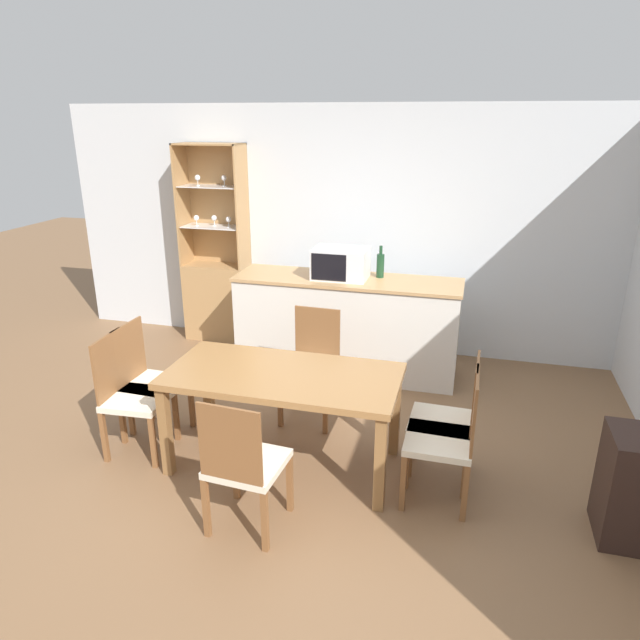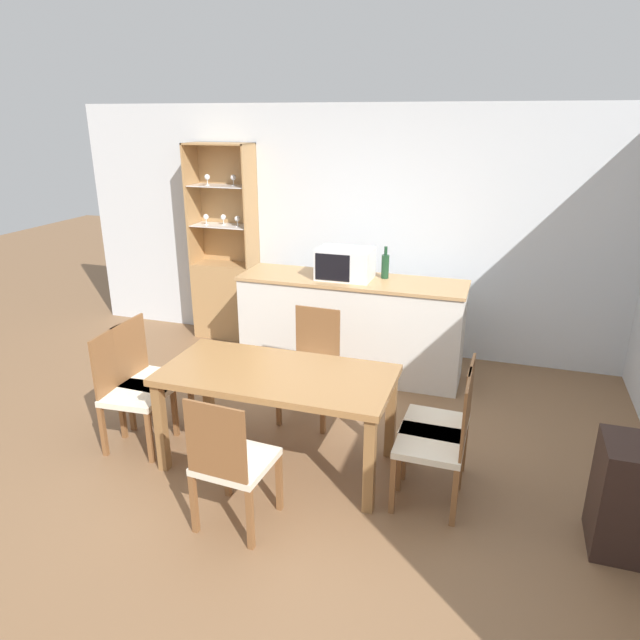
% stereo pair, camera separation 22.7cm
% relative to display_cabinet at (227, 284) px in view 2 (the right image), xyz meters
% --- Properties ---
extents(ground_plane, '(18.00, 18.00, 0.00)m').
position_rel_display_cabinet_xyz_m(ground_plane, '(1.65, -2.44, -0.62)').
color(ground_plane, brown).
extents(wall_back, '(6.80, 0.06, 2.55)m').
position_rel_display_cabinet_xyz_m(wall_back, '(1.65, 0.19, 0.65)').
color(wall_back, silver).
rests_on(wall_back, ground_plane).
extents(kitchen_counter, '(2.18, 0.61, 0.96)m').
position_rel_display_cabinet_xyz_m(kitchen_counter, '(1.61, -0.53, -0.14)').
color(kitchen_counter, silver).
rests_on(kitchen_counter, ground_plane).
extents(display_cabinet, '(0.71, 0.35, 2.16)m').
position_rel_display_cabinet_xyz_m(display_cabinet, '(0.00, 0.00, 0.00)').
color(display_cabinet, tan).
rests_on(display_cabinet, ground_plane).
extents(dining_table, '(1.64, 0.80, 0.73)m').
position_rel_display_cabinet_xyz_m(dining_table, '(1.53, -2.24, 0.02)').
color(dining_table, olive).
rests_on(dining_table, ground_plane).
extents(dining_chair_side_left_far, '(0.44, 0.44, 0.92)m').
position_rel_display_cabinet_xyz_m(dining_chair_side_left_far, '(0.38, -2.12, -0.16)').
color(dining_chair_side_left_far, beige).
rests_on(dining_chair_side_left_far, ground_plane).
extents(dining_chair_head_near, '(0.46, 0.46, 0.92)m').
position_rel_display_cabinet_xyz_m(dining_chair_head_near, '(1.53, -2.97, -0.16)').
color(dining_chair_head_near, beige).
rests_on(dining_chair_head_near, ground_plane).
extents(dining_chair_side_right_far, '(0.44, 0.44, 0.92)m').
position_rel_display_cabinet_xyz_m(dining_chair_side_right_far, '(2.68, -2.12, -0.16)').
color(dining_chair_side_right_far, beige).
rests_on(dining_chair_side_right_far, ground_plane).
extents(dining_chair_head_far, '(0.44, 0.44, 0.92)m').
position_rel_display_cabinet_xyz_m(dining_chair_head_far, '(1.53, -1.50, -0.16)').
color(dining_chair_head_far, beige).
rests_on(dining_chair_head_far, ground_plane).
extents(dining_chair_side_left_near, '(0.46, 0.46, 0.92)m').
position_rel_display_cabinet_xyz_m(dining_chair_side_left_near, '(0.38, -2.36, -0.16)').
color(dining_chair_side_left_near, beige).
rests_on(dining_chair_side_left_near, ground_plane).
extents(dining_chair_side_right_near, '(0.43, 0.43, 0.92)m').
position_rel_display_cabinet_xyz_m(dining_chair_side_right_near, '(2.68, -2.36, -0.16)').
color(dining_chair_side_right_near, beige).
rests_on(dining_chair_side_right_near, ground_plane).
extents(microwave, '(0.51, 0.36, 0.29)m').
position_rel_display_cabinet_xyz_m(microwave, '(1.54, -0.53, 0.48)').
color(microwave, silver).
rests_on(microwave, kitchen_counter).
extents(wine_bottle, '(0.07, 0.07, 0.31)m').
position_rel_display_cabinet_xyz_m(wine_bottle, '(1.90, -0.41, 0.46)').
color(wine_bottle, '#193D23').
rests_on(wine_bottle, kitchen_counter).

